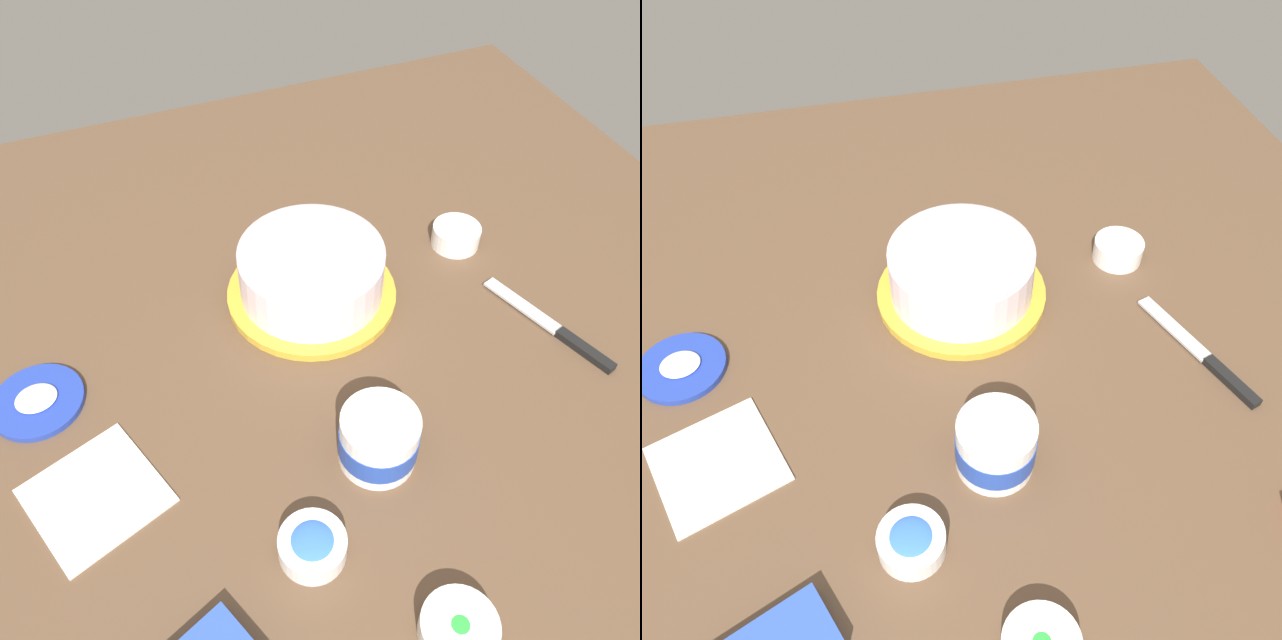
{
  "view_description": "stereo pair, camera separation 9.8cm",
  "coord_description": "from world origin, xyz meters",
  "views": [
    {
      "loc": [
        -0.24,
        -0.57,
        0.76
      ],
      "look_at": [
        0.01,
        0.04,
        0.04
      ],
      "focal_mm": 37.32,
      "sensor_mm": 36.0,
      "label": 1
    },
    {
      "loc": [
        -0.15,
        -0.6,
        0.76
      ],
      "look_at": [
        0.01,
        0.04,
        0.04
      ],
      "focal_mm": 37.32,
      "sensor_mm": 36.0,
      "label": 2
    }
  ],
  "objects": [
    {
      "name": "frosting_tub_lid",
      "position": [
        -0.4,
        0.08,
        0.01
      ],
      "size": [
        0.13,
        0.13,
        0.02
      ],
      "color": "#233DAD",
      "rests_on": "ground_plane"
    },
    {
      "name": "paper_napkin",
      "position": [
        -0.35,
        -0.1,
        0.0
      ],
      "size": [
        0.19,
        0.19,
        0.01
      ],
      "primitive_type": "cube",
      "rotation": [
        0.0,
        0.0,
        0.34
      ],
      "color": "white",
      "rests_on": "ground_plane"
    },
    {
      "name": "sprinkle_bowl_orange",
      "position": [
        0.31,
        0.15,
        0.02
      ],
      "size": [
        0.08,
        0.08,
        0.04
      ],
      "color": "white",
      "rests_on": "ground_plane"
    },
    {
      "name": "spreading_knife",
      "position": [
        0.35,
        -0.09,
        0.01
      ],
      "size": [
        0.09,
        0.23,
        0.01
      ],
      "color": "silver",
      "rests_on": "ground_plane"
    },
    {
      "name": "frosting_tub",
      "position": [
        0.0,
        -0.18,
        0.04
      ],
      "size": [
        0.1,
        0.1,
        0.08
      ],
      "color": "white",
      "rests_on": "ground_plane"
    },
    {
      "name": "frosted_cake",
      "position": [
        0.03,
        0.13,
        0.05
      ],
      "size": [
        0.27,
        0.27,
        0.11
      ],
      "color": "gold",
      "rests_on": "ground_plane"
    },
    {
      "name": "sprinkle_bowl_blue",
      "position": [
        -0.13,
        -0.27,
        0.02
      ],
      "size": [
        0.08,
        0.08,
        0.04
      ],
      "color": "white",
      "rests_on": "ground_plane"
    },
    {
      "name": "ground_plane",
      "position": [
        0.0,
        0.0,
        0.0
      ],
      "size": [
        1.54,
        1.54,
        0.0
      ],
      "primitive_type": "plane",
      "color": "brown"
    }
  ]
}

